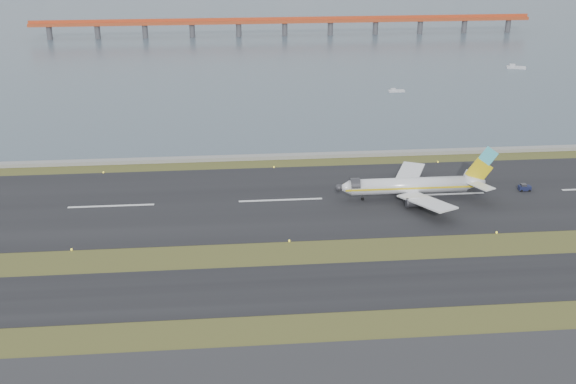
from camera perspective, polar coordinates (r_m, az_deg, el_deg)
ground at (r=145.67m, az=0.37°, el=-5.25°), size 1000.00×1000.00×0.00m
taxiway_strip at (r=135.17m, az=0.87°, el=-7.58°), size 1000.00×18.00×0.10m
runway_strip at (r=172.70m, az=-0.58°, el=-0.65°), size 1000.00×45.00×0.10m
seawall at (r=200.44m, az=-1.28°, el=2.80°), size 1000.00×2.50×1.00m
red_pier at (r=384.66m, az=-0.26°, el=13.31°), size 260.00×5.00×10.20m
airliner at (r=174.94m, az=9.97°, el=0.51°), size 38.52×32.89×12.80m
pushback_tug at (r=187.26m, az=18.18°, el=0.34°), size 2.92×1.76×1.86m
workboat_near at (r=273.93m, az=8.53°, el=7.91°), size 6.03×2.14×1.45m
workboat_far at (r=324.22m, az=17.54°, el=9.39°), size 8.11×4.70×1.88m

